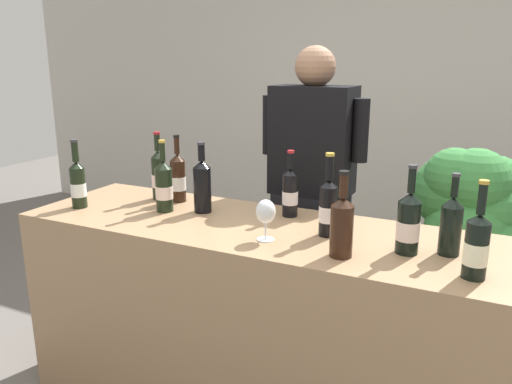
# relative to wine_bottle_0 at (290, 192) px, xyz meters

# --- Properties ---
(wall_back) EXTENTS (8.00, 0.10, 2.80)m
(wall_back) POSITION_rel_wine_bottle_0_xyz_m (-0.02, 2.41, 0.36)
(wall_back) COLOR beige
(wall_back) RESTS_ON ground_plane
(counter) EXTENTS (2.25, 0.66, 0.92)m
(counter) POSITION_rel_wine_bottle_0_xyz_m (-0.02, -0.19, -0.57)
(counter) COLOR #9E7A56
(counter) RESTS_ON ground_plane
(wine_bottle_0) EXTENTS (0.07, 0.07, 0.30)m
(wine_bottle_0) POSITION_rel_wine_bottle_0_xyz_m (0.00, 0.00, 0.00)
(wine_bottle_0) COLOR black
(wine_bottle_0) RESTS_ON counter
(wine_bottle_1) EXTENTS (0.08, 0.08, 0.33)m
(wine_bottle_1) POSITION_rel_wine_bottle_0_xyz_m (-0.39, -0.12, 0.02)
(wine_bottle_1) COLOR black
(wine_bottle_1) RESTS_ON counter
(wine_bottle_2) EXTENTS (0.07, 0.07, 0.34)m
(wine_bottle_2) POSITION_rel_wine_bottle_0_xyz_m (0.24, -0.18, 0.01)
(wine_bottle_2) COLOR black
(wine_bottle_2) RESTS_ON counter
(wine_bottle_3) EXTENTS (0.08, 0.08, 0.31)m
(wine_bottle_3) POSITION_rel_wine_bottle_0_xyz_m (0.70, -0.18, 0.00)
(wine_bottle_3) COLOR black
(wine_bottle_3) RESTS_ON counter
(wine_bottle_4) EXTENTS (0.07, 0.07, 0.33)m
(wine_bottle_4) POSITION_rel_wine_bottle_0_xyz_m (-0.97, -0.31, 0.01)
(wine_bottle_4) COLOR black
(wine_bottle_4) RESTS_ON counter
(wine_bottle_5) EXTENTS (0.08, 0.08, 0.33)m
(wine_bottle_5) POSITION_rel_wine_bottle_0_xyz_m (0.79, -0.36, -0.00)
(wine_bottle_5) COLOR black
(wine_bottle_5) RESTS_ON counter
(wine_bottle_6) EXTENTS (0.07, 0.07, 0.34)m
(wine_bottle_6) POSITION_rel_wine_bottle_0_xyz_m (-0.71, -0.02, 0.02)
(wine_bottle_6) COLOR black
(wine_bottle_6) RESTS_ON counter
(wine_bottle_7) EXTENTS (0.08, 0.08, 0.34)m
(wine_bottle_7) POSITION_rel_wine_bottle_0_xyz_m (-0.60, -0.02, 0.01)
(wine_bottle_7) COLOR black
(wine_bottle_7) RESTS_ON counter
(wine_bottle_8) EXTENTS (0.08, 0.08, 0.34)m
(wine_bottle_8) POSITION_rel_wine_bottle_0_xyz_m (-0.56, -0.19, 0.01)
(wine_bottle_8) COLOR black
(wine_bottle_8) RESTS_ON counter
(wine_bottle_9) EXTENTS (0.08, 0.08, 0.32)m
(wine_bottle_9) POSITION_rel_wine_bottle_0_xyz_m (0.35, -0.37, 0.01)
(wine_bottle_9) COLOR black
(wine_bottle_9) RESTS_ON counter
(wine_bottle_10) EXTENTS (0.09, 0.09, 0.33)m
(wine_bottle_10) POSITION_rel_wine_bottle_0_xyz_m (0.56, -0.23, 0.00)
(wine_bottle_10) COLOR black
(wine_bottle_10) RESTS_ON counter
(wine_glass) EXTENTS (0.08, 0.08, 0.17)m
(wine_glass) POSITION_rel_wine_bottle_0_xyz_m (0.03, -0.33, 0.00)
(wine_glass) COLOR silver
(wine_glass) RESTS_ON counter
(person_server) EXTENTS (0.57, 0.25, 1.68)m
(person_server) POSITION_rel_wine_bottle_0_xyz_m (-0.04, 0.40, -0.21)
(person_server) COLOR black
(person_server) RESTS_ON ground_plane
(potted_shrub) EXTENTS (0.66, 0.58, 1.17)m
(potted_shrub) POSITION_rel_wine_bottle_0_xyz_m (0.75, 0.78, -0.26)
(potted_shrub) COLOR brown
(potted_shrub) RESTS_ON ground_plane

